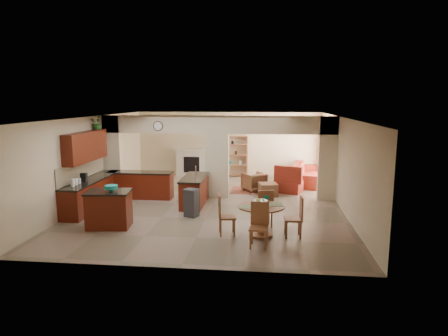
# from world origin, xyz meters

# --- Properties ---
(floor) EXTENTS (10.00, 10.00, 0.00)m
(floor) POSITION_xyz_m (0.00, 0.00, 0.00)
(floor) COLOR #7B6555
(floor) RESTS_ON ground
(ceiling) EXTENTS (10.00, 10.00, 0.00)m
(ceiling) POSITION_xyz_m (0.00, 0.00, 2.80)
(ceiling) COLOR white
(ceiling) RESTS_ON wall_back
(wall_back) EXTENTS (8.00, 0.00, 8.00)m
(wall_back) POSITION_xyz_m (0.00, 5.00, 1.40)
(wall_back) COLOR beige
(wall_back) RESTS_ON floor
(wall_front) EXTENTS (8.00, 0.00, 8.00)m
(wall_front) POSITION_xyz_m (0.00, -5.00, 1.40)
(wall_front) COLOR beige
(wall_front) RESTS_ON floor
(wall_left) EXTENTS (0.00, 10.00, 10.00)m
(wall_left) POSITION_xyz_m (-4.00, 0.00, 1.40)
(wall_left) COLOR beige
(wall_left) RESTS_ON floor
(wall_right) EXTENTS (0.00, 10.00, 10.00)m
(wall_right) POSITION_xyz_m (4.00, 0.00, 1.40)
(wall_right) COLOR beige
(wall_right) RESTS_ON floor
(partition_left_pier) EXTENTS (0.60, 0.25, 2.80)m
(partition_left_pier) POSITION_xyz_m (-3.70, 1.00, 1.40)
(partition_left_pier) COLOR beige
(partition_left_pier) RESTS_ON floor
(partition_center_pier) EXTENTS (0.80, 0.25, 2.20)m
(partition_center_pier) POSITION_xyz_m (0.00, 1.00, 1.10)
(partition_center_pier) COLOR beige
(partition_center_pier) RESTS_ON floor
(partition_right_pier) EXTENTS (0.60, 0.25, 2.80)m
(partition_right_pier) POSITION_xyz_m (3.70, 1.00, 1.40)
(partition_right_pier) COLOR beige
(partition_right_pier) RESTS_ON floor
(partition_header) EXTENTS (8.00, 0.25, 0.60)m
(partition_header) POSITION_xyz_m (0.00, 1.00, 2.50)
(partition_header) COLOR beige
(partition_header) RESTS_ON partition_center_pier
(kitchen_counter) EXTENTS (2.52, 3.29, 1.48)m
(kitchen_counter) POSITION_xyz_m (-3.26, -0.25, 0.46)
(kitchen_counter) COLOR #3F1507
(kitchen_counter) RESTS_ON floor
(upper_cabinets) EXTENTS (0.35, 2.40, 0.90)m
(upper_cabinets) POSITION_xyz_m (-3.82, -0.80, 1.92)
(upper_cabinets) COLOR #3F1507
(upper_cabinets) RESTS_ON wall_left
(peninsula) EXTENTS (0.70, 1.85, 0.91)m
(peninsula) POSITION_xyz_m (-0.60, -0.11, 0.46)
(peninsula) COLOR #3F1507
(peninsula) RESTS_ON floor
(wall_clock) EXTENTS (0.34, 0.03, 0.34)m
(wall_clock) POSITION_xyz_m (-2.00, 0.85, 2.45)
(wall_clock) COLOR #462B17
(wall_clock) RESTS_ON partition_header
(rug) EXTENTS (1.60, 1.30, 0.01)m
(rug) POSITION_xyz_m (1.20, 2.10, 0.01)
(rug) COLOR brown
(rug) RESTS_ON floor
(fireplace) EXTENTS (1.60, 0.35, 1.20)m
(fireplace) POSITION_xyz_m (-1.60, 4.83, 0.61)
(fireplace) COLOR beige
(fireplace) RESTS_ON floor
(shelving_unit) EXTENTS (1.00, 0.32, 1.80)m
(shelving_unit) POSITION_xyz_m (0.35, 4.82, 0.90)
(shelving_unit) COLOR brown
(shelving_unit) RESTS_ON floor
(window_a) EXTENTS (0.02, 0.90, 1.90)m
(window_a) POSITION_xyz_m (3.97, 2.30, 1.20)
(window_a) COLOR white
(window_a) RESTS_ON wall_right
(window_b) EXTENTS (0.02, 0.90, 1.90)m
(window_b) POSITION_xyz_m (3.97, 4.00, 1.20)
(window_b) COLOR white
(window_b) RESTS_ON wall_right
(glazed_door) EXTENTS (0.02, 0.70, 2.10)m
(glazed_door) POSITION_xyz_m (3.97, 3.15, 1.05)
(glazed_door) COLOR white
(glazed_door) RESTS_ON wall_right
(drape_a_left) EXTENTS (0.10, 0.28, 2.30)m
(drape_a_left) POSITION_xyz_m (3.93, 1.70, 1.20)
(drape_a_left) COLOR #46271C
(drape_a_left) RESTS_ON wall_right
(drape_a_right) EXTENTS (0.10, 0.28, 2.30)m
(drape_a_right) POSITION_xyz_m (3.93, 2.90, 1.20)
(drape_a_right) COLOR #46271C
(drape_a_right) RESTS_ON wall_right
(drape_b_left) EXTENTS (0.10, 0.28, 2.30)m
(drape_b_left) POSITION_xyz_m (3.93, 3.40, 1.20)
(drape_b_left) COLOR #46271C
(drape_b_left) RESTS_ON wall_right
(drape_b_right) EXTENTS (0.10, 0.28, 2.30)m
(drape_b_right) POSITION_xyz_m (3.93, 4.60, 1.20)
(drape_b_right) COLOR #46271C
(drape_b_right) RESTS_ON wall_right
(ceiling_fan) EXTENTS (1.00, 1.00, 0.10)m
(ceiling_fan) POSITION_xyz_m (1.50, 3.00, 2.56)
(ceiling_fan) COLOR white
(ceiling_fan) RESTS_ON ceiling
(kitchen_island) EXTENTS (1.21, 0.93, 0.98)m
(kitchen_island) POSITION_xyz_m (-2.42, -2.62, 0.49)
(kitchen_island) COLOR #3F1507
(kitchen_island) RESTS_ON floor
(teal_bowl) EXTENTS (0.34, 0.34, 0.16)m
(teal_bowl) POSITION_xyz_m (-2.32, -2.64, 1.06)
(teal_bowl) COLOR teal
(teal_bowl) RESTS_ON kitchen_island
(trash_can) EXTENTS (0.44, 0.41, 0.75)m
(trash_can) POSITION_xyz_m (-0.44, -1.44, 0.38)
(trash_can) COLOR #2A292C
(trash_can) RESTS_ON floor
(dining_table) EXTENTS (1.14, 1.14, 0.77)m
(dining_table) POSITION_xyz_m (1.57, -2.90, 0.51)
(dining_table) COLOR brown
(dining_table) RESTS_ON floor
(fruit_bowl) EXTENTS (0.33, 0.33, 0.18)m
(fruit_bowl) POSITION_xyz_m (1.55, -2.97, 0.86)
(fruit_bowl) COLOR #7DA222
(fruit_bowl) RESTS_ON dining_table
(sofa) EXTENTS (2.87, 1.46, 0.80)m
(sofa) POSITION_xyz_m (3.30, 3.65, 0.40)
(sofa) COLOR maroon
(sofa) RESTS_ON floor
(chaise) EXTENTS (1.22, 1.11, 0.40)m
(chaise) POSITION_xyz_m (2.46, 2.03, 0.20)
(chaise) COLOR maroon
(chaise) RESTS_ON floor
(armchair) EXTENTS (1.03, 1.04, 0.69)m
(armchair) POSITION_xyz_m (1.24, 2.03, 0.34)
(armchair) COLOR maroon
(armchair) RESTS_ON floor
(ottoman) EXTENTS (0.72, 0.72, 0.44)m
(ottoman) POSITION_xyz_m (1.75, 1.35, 0.22)
(ottoman) COLOR maroon
(ottoman) RESTS_ON floor
(plant) EXTENTS (0.43, 0.38, 0.45)m
(plant) POSITION_xyz_m (-3.82, 0.14, 2.59)
(plant) COLOR #144913
(plant) RESTS_ON upper_cabinets
(chair_north) EXTENTS (0.50, 0.50, 1.02)m
(chair_north) POSITION_xyz_m (1.66, -2.20, 0.55)
(chair_north) COLOR brown
(chair_north) RESTS_ON floor
(chair_east) EXTENTS (0.44, 0.44, 1.02)m
(chair_east) POSITION_xyz_m (2.44, -2.88, 0.55)
(chair_east) COLOR brown
(chair_east) RESTS_ON floor
(chair_south) EXTENTS (0.45, 0.45, 1.02)m
(chair_south) POSITION_xyz_m (1.54, -3.58, 0.55)
(chair_south) COLOR brown
(chair_south) RESTS_ON floor
(chair_west) EXTENTS (0.49, 0.49, 1.02)m
(chair_west) POSITION_xyz_m (0.65, -2.89, 0.55)
(chair_west) COLOR brown
(chair_west) RESTS_ON floor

